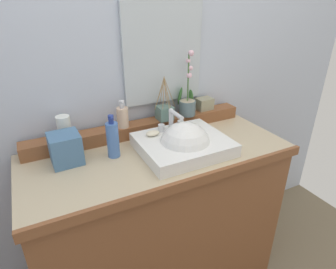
{
  "coord_description": "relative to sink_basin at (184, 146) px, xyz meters",
  "views": [
    {
      "loc": [
        -0.5,
        -1.08,
        1.56
      ],
      "look_at": [
        0.04,
        -0.01,
        0.98
      ],
      "focal_mm": 30.24,
      "sensor_mm": 36.0,
      "label": 1
    }
  ],
  "objects": [
    {
      "name": "wall_back",
      "position": [
        -0.11,
        0.44,
        0.34
      ],
      "size": [
        3.11,
        0.2,
        2.52
      ],
      "primitive_type": "cube",
      "color": "silver",
      "rests_on": "ground"
    },
    {
      "name": "vanity_cabinet",
      "position": [
        -0.11,
        0.05,
        -0.47
      ],
      "size": [
        1.28,
        0.56,
        0.89
      ],
      "color": "brown",
      "rests_on": "ground"
    },
    {
      "name": "back_ledge",
      "position": [
        -0.11,
        0.27,
        0.01
      ],
      "size": [
        1.2,
        0.09,
        0.07
      ],
      "primitive_type": "cube",
      "color": "brown",
      "rests_on": "vanity_cabinet"
    },
    {
      "name": "sink_basin",
      "position": [
        0.0,
        0.0,
        0.0
      ],
      "size": [
        0.41,
        0.36,
        0.28
      ],
      "color": "white",
      "rests_on": "vanity_cabinet"
    },
    {
      "name": "soap_bar",
      "position": [
        -0.11,
        0.11,
        0.05
      ],
      "size": [
        0.07,
        0.04,
        0.02
      ],
      "primitive_type": "ellipsoid",
      "color": "beige",
      "rests_on": "sink_basin"
    },
    {
      "name": "potted_plant",
      "position": [
        0.17,
        0.26,
        0.11
      ],
      "size": [
        0.11,
        0.12,
        0.36
      ],
      "color": "slate",
      "rests_on": "back_ledge"
    },
    {
      "name": "soap_dispenser",
      "position": [
        -0.21,
        0.26,
        0.1
      ],
      "size": [
        0.06,
        0.06,
        0.14
      ],
      "color": "beige",
      "rests_on": "back_ledge"
    },
    {
      "name": "tumbler_cup",
      "position": [
        -0.5,
        0.27,
        0.09
      ],
      "size": [
        0.06,
        0.06,
        0.1
      ],
      "primitive_type": "cylinder",
      "color": "white",
      "rests_on": "back_ledge"
    },
    {
      "name": "reed_diffuser",
      "position": [
        0.02,
        0.25,
        0.08
      ],
      "size": [
        0.13,
        0.11,
        0.24
      ],
      "color": "slate",
      "rests_on": "back_ledge"
    },
    {
      "name": "trinket_box",
      "position": [
        0.3,
        0.28,
        0.07
      ],
      "size": [
        0.09,
        0.08,
        0.07
      ],
      "primitive_type": "cube",
      "rotation": [
        0.0,
        0.0,
        0.03
      ],
      "color": "gray",
      "rests_on": "back_ledge"
    },
    {
      "name": "lotion_bottle",
      "position": [
        -0.31,
        0.11,
        0.06
      ],
      "size": [
        0.06,
        0.06,
        0.2
      ],
      "color": "#4972B9",
      "rests_on": "vanity_cabinet"
    },
    {
      "name": "tissue_box",
      "position": [
        -0.52,
        0.15,
        0.04
      ],
      "size": [
        0.13,
        0.13,
        0.14
      ],
      "primitive_type": "cube",
      "rotation": [
        0.0,
        0.0,
        0.04
      ],
      "color": "teal",
      "rests_on": "vanity_cabinet"
    },
    {
      "name": "mirror",
      "position": [
        0.05,
        0.32,
        0.38
      ],
      "size": [
        0.44,
        0.02,
        0.51
      ],
      "primitive_type": "cube",
      "color": "silver"
    }
  ]
}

